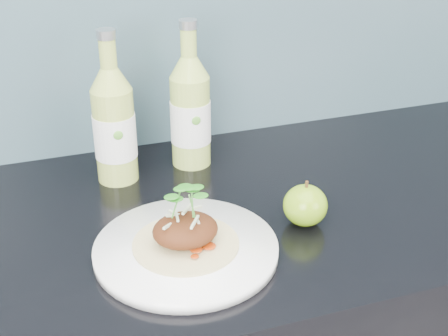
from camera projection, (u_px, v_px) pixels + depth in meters
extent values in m
cylinder|color=white|center=(186.00, 249.00, 0.92)|extent=(0.36, 0.36, 0.02)
cylinder|color=tan|center=(186.00, 244.00, 0.91)|extent=(0.16, 0.16, 0.00)
ellipsoid|color=#55270F|center=(185.00, 230.00, 0.90)|extent=(0.10, 0.08, 0.04)
ellipsoid|color=#5D910F|center=(305.00, 205.00, 0.98)|extent=(0.08, 0.08, 0.07)
cylinder|color=#472D14|center=(307.00, 185.00, 0.96)|extent=(0.01, 0.00, 0.01)
cylinder|color=#A5BA4D|center=(115.00, 136.00, 1.09)|extent=(0.08, 0.08, 0.17)
cone|color=#A5BA4D|center=(110.00, 79.00, 1.04)|extent=(0.07, 0.07, 0.04)
cylinder|color=#A5BA4D|center=(108.00, 53.00, 1.02)|extent=(0.03, 0.03, 0.05)
cylinder|color=silver|center=(106.00, 34.00, 1.01)|extent=(0.03, 0.03, 0.02)
cylinder|color=white|center=(115.00, 135.00, 1.09)|extent=(0.08, 0.08, 0.08)
ellipsoid|color=#59A533|center=(118.00, 135.00, 1.05)|extent=(0.02, 0.00, 0.02)
cylinder|color=#A8C451|center=(191.00, 121.00, 1.15)|extent=(0.08, 0.08, 0.17)
cone|color=#A8C451|center=(189.00, 67.00, 1.10)|extent=(0.07, 0.07, 0.04)
cylinder|color=#A8C451|center=(189.00, 43.00, 1.08)|extent=(0.03, 0.03, 0.05)
cylinder|color=silver|center=(188.00, 24.00, 1.06)|extent=(0.03, 0.03, 0.02)
cylinder|color=white|center=(191.00, 121.00, 1.15)|extent=(0.08, 0.08, 0.08)
ellipsoid|color=#59A533|center=(196.00, 121.00, 1.11)|extent=(0.02, 0.00, 0.02)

